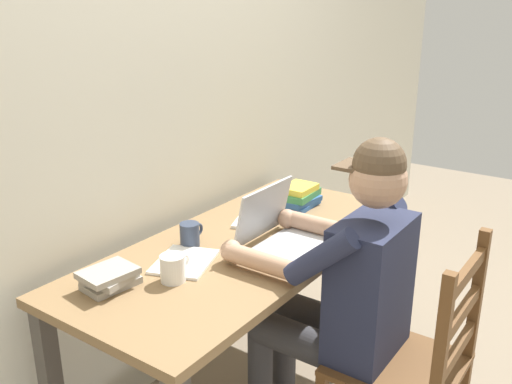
# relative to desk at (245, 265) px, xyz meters

# --- Properties ---
(back_wall) EXTENTS (6.00, 0.04, 2.60)m
(back_wall) POSITION_rel_desk_xyz_m (0.00, 0.43, 0.66)
(back_wall) COLOR beige
(back_wall) RESTS_ON ground
(desk) EXTENTS (1.54, 0.69, 0.74)m
(desk) POSITION_rel_desk_xyz_m (0.00, 0.00, 0.00)
(desk) COLOR olive
(desk) RESTS_ON ground
(seated_person) EXTENTS (0.50, 0.60, 1.23)m
(seated_person) POSITION_rel_desk_xyz_m (0.02, -0.42, 0.03)
(seated_person) COLOR #232842
(seated_person) RESTS_ON ground
(wooden_chair) EXTENTS (0.42, 0.42, 0.92)m
(wooden_chair) POSITION_rel_desk_xyz_m (0.02, -0.70, -0.19)
(wooden_chair) COLOR brown
(wooden_chair) RESTS_ON ground
(laptop) EXTENTS (0.33, 0.28, 0.23)m
(laptop) POSITION_rel_desk_xyz_m (0.06, -0.13, 0.15)
(laptop) COLOR #ADAFB2
(laptop) RESTS_ON desk
(computer_mouse) EXTENTS (0.06, 0.10, 0.03)m
(computer_mouse) POSITION_rel_desk_xyz_m (0.29, -0.18, 0.11)
(computer_mouse) COLOR black
(computer_mouse) RESTS_ON desk
(coffee_mug_white) EXTENTS (0.12, 0.09, 0.09)m
(coffee_mug_white) POSITION_rel_desk_xyz_m (-0.39, 0.01, 0.14)
(coffee_mug_white) COLOR white
(coffee_mug_white) RESTS_ON desk
(coffee_mug_dark) EXTENTS (0.11, 0.08, 0.09)m
(coffee_mug_dark) POSITION_rel_desk_xyz_m (-0.14, 0.16, 0.14)
(coffee_mug_dark) COLOR #2D384C
(coffee_mug_dark) RESTS_ON desk
(book_stack_main) EXTENTS (0.20, 0.16, 0.10)m
(book_stack_main) POSITION_rel_desk_xyz_m (0.48, 0.04, 0.15)
(book_stack_main) COLOR #2D5B9E
(book_stack_main) RESTS_ON desk
(book_stack_side) EXTENTS (0.20, 0.16, 0.07)m
(book_stack_side) POSITION_rel_desk_xyz_m (-0.55, 0.15, 0.13)
(book_stack_side) COLOR gray
(book_stack_side) RESTS_ON desk
(paper_pile_near_laptop) EXTENTS (0.29, 0.26, 0.01)m
(paper_pile_near_laptop) POSITION_rel_desk_xyz_m (-0.27, 0.07, 0.10)
(paper_pile_near_laptop) COLOR white
(paper_pile_near_laptop) RESTS_ON desk
(paper_pile_back_corner) EXTENTS (0.23, 0.21, 0.01)m
(paper_pile_back_corner) POSITION_rel_desk_xyz_m (0.20, 0.10, 0.10)
(paper_pile_back_corner) COLOR white
(paper_pile_back_corner) RESTS_ON desk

